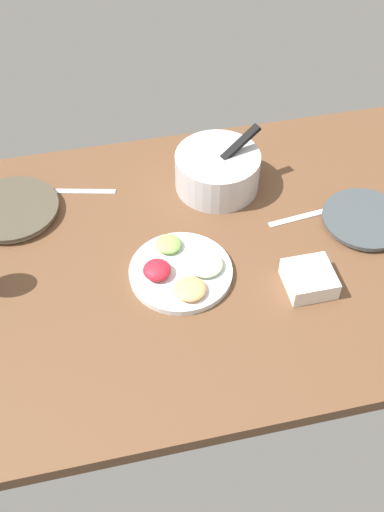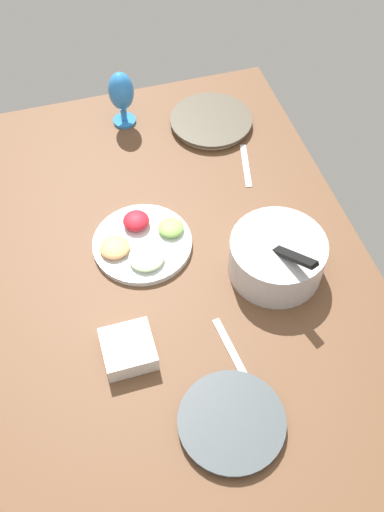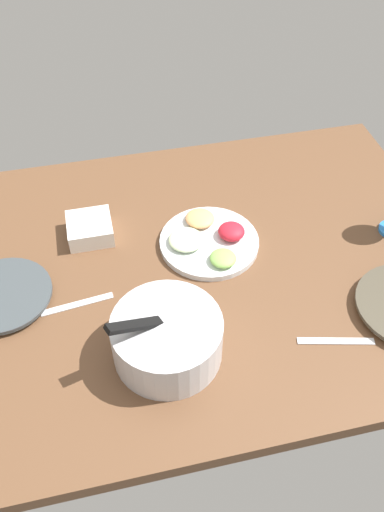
{
  "view_description": "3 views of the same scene",
  "coord_description": "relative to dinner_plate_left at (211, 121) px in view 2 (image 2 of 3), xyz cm",
  "views": [
    {
      "loc": [
        -32.64,
        -106.58,
        122.43
      ],
      "look_at": [
        -9.82,
        -4.3,
        4.25
      ],
      "focal_mm": 42.76,
      "sensor_mm": 36.0,
      "label": 1
    },
    {
      "loc": [
        84.07,
        -20.64,
        126.41
      ],
      "look_at": [
        -3.0,
        4.85,
        4.25
      ],
      "focal_mm": 40.95,
      "sensor_mm": 36.0,
      "label": 2
    },
    {
      "loc": [
        14.13,
        93.15,
        104.92
      ],
      "look_at": [
        -6.83,
        0.87,
        4.25
      ],
      "focal_mm": 37.65,
      "sensor_mm": 36.0,
      "label": 3
    }
  ],
  "objects": [
    {
      "name": "ground_plane",
      "position": [
        55.39,
        -26.59,
        -3.32
      ],
      "size": [
        160.0,
        104.0,
        4.0
      ],
      "primitive_type": "cube",
      "color": "brown"
    },
    {
      "name": "dinner_plate_left",
      "position": [
        0.0,
        0.0,
        0.0
      ],
      "size": [
        26.46,
        26.46,
        2.53
      ],
      "color": "beige",
      "rests_on": "ground_plane"
    },
    {
      "name": "dinner_plate_right",
      "position": [
        96.57,
        -25.57,
        -0.12
      ],
      "size": [
        24.11,
        24.11,
        2.31
      ],
      "color": "silver",
      "rests_on": "ground_plane"
    },
    {
      "name": "mixing_bowl",
      "position": [
        59.83,
        -1.15,
        4.79
      ],
      "size": [
        25.59,
        24.8,
        17.76
      ],
      "color": "silver",
      "rests_on": "ground_plane"
    },
    {
      "name": "fruit_platter",
      "position": [
        42.2,
        -32.96,
        0.33
      ],
      "size": [
        27.06,
        27.06,
        5.25
      ],
      "color": "silver",
      "rests_on": "ground_plane"
    },
    {
      "name": "hurricane_glass_blue",
      "position": [
        -9.16,
        -26.85,
        9.94
      ],
      "size": [
        7.97,
        7.97,
        18.63
      ],
      "color": "#2E7FD6",
      "rests_on": "ground_plane"
    },
    {
      "name": "square_bowl_white",
      "position": [
        73.33,
        -43.56,
        1.56
      ],
      "size": [
        12.07,
        12.07,
        5.16
      ],
      "color": "white",
      "rests_on": "ground_plane"
    },
    {
      "name": "fork_by_left_plate",
      "position": [
        20.99,
        4.57,
        -1.02
      ],
      "size": [
        17.93,
        5.92,
        0.6
      ],
      "primitive_type": "cube",
      "rotation": [
        0.0,
        0.0,
        -0.23
      ],
      "color": "silver",
      "rests_on": "ground_plane"
    },
    {
      "name": "fork_by_right_plate",
      "position": [
        79.03,
        -19.75,
        -1.02
      ],
      "size": [
        18.09,
        3.88,
        0.6
      ],
      "primitive_type": "cube",
      "rotation": [
        0.0,
        0.0,
        0.12
      ],
      "color": "silver",
      "rests_on": "ground_plane"
    }
  ]
}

